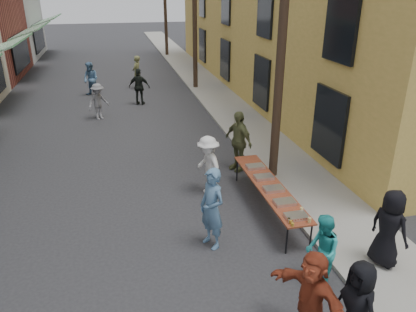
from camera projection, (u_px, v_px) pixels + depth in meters
name	position (u px, v px, depth m)	size (l,w,h in m)	color
ground	(142.00, 253.00, 9.10)	(120.00, 120.00, 0.00)	#28282B
sidewalk	(207.00, 87.00, 23.57)	(2.20, 60.00, 0.10)	gray
utility_pole_near	(283.00, 27.00, 10.93)	(0.26, 0.26, 9.00)	#2D2116
utility_pole_mid	(195.00, 6.00, 21.69)	(0.26, 0.26, 9.00)	#2D2116
serving_table	(269.00, 186.00, 10.56)	(0.70, 4.00, 0.75)	maroon
catering_tray_sausage	(296.00, 216.00, 9.06)	(0.50, 0.33, 0.08)	maroon
catering_tray_foil_b	(285.00, 202.00, 9.64)	(0.50, 0.33, 0.08)	#B2B2B7
catering_tray_buns	(274.00, 189.00, 10.26)	(0.50, 0.33, 0.08)	tan
catering_tray_foil_d	(264.00, 177.00, 10.89)	(0.50, 0.33, 0.08)	#B2B2B7
catering_tray_buns_end	(255.00, 167.00, 11.52)	(0.50, 0.33, 0.08)	tan
condiment_jar_a	(293.00, 225.00, 8.74)	(0.07, 0.07, 0.08)	#A57F26
condiment_jar_b	(291.00, 222.00, 8.83)	(0.07, 0.07, 0.08)	#A57F26
condiment_jar_c	(289.00, 220.00, 8.92)	(0.07, 0.07, 0.08)	#A57F26
cup_stack	(310.00, 220.00, 8.87)	(0.08, 0.08, 0.12)	tan
guest_front_a	(357.00, 306.00, 6.49)	(0.80, 0.52, 1.64)	black
guest_front_b	(212.00, 209.00, 9.02)	(0.70, 0.46, 1.92)	#527A9E
guest_front_c	(322.00, 251.00, 7.93)	(0.74, 0.58, 1.53)	teal
guest_front_d	(208.00, 166.00, 11.40)	(1.12, 0.64, 1.73)	white
guest_front_e	(238.00, 141.00, 12.86)	(1.15, 0.48, 1.96)	#646B3E
guest_queue_back	(311.00, 294.00, 6.73)	(1.52, 0.48, 1.64)	#933820
server	(389.00, 228.00, 8.32)	(0.83, 0.54, 1.71)	black
passerby_left	(98.00, 102.00, 17.85)	(1.04, 0.60, 1.60)	slate
passerby_mid	(139.00, 87.00, 19.99)	(1.05, 0.44, 1.79)	black
passerby_right	(137.00, 72.00, 23.08)	(0.68, 0.45, 1.87)	#66693C
passerby_far	(91.00, 79.00, 21.60)	(0.87, 0.68, 1.79)	#557DA5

